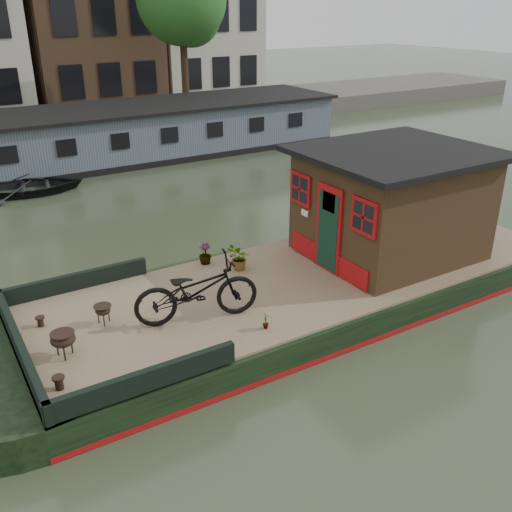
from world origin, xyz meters
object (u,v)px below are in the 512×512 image
cabin (392,202)px  bicycle (196,290)px  brazier_front (64,345)px  dinghy (29,183)px  brazier_rear (103,315)px

cabin → bicycle: bearing=-175.1°
brazier_front → dinghy: brazier_front is taller
brazier_rear → cabin: bearing=-2.7°
brazier_rear → dinghy: bearing=85.5°
cabin → brazier_rear: bearing=177.3°
bicycle → brazier_rear: 1.74m
cabin → brazier_front: size_ratio=8.91×
bicycle → brazier_rear: (-1.52, 0.74, -0.41)m
cabin → brazier_front: 7.56m
brazier_front → brazier_rear: brazier_front is taller
cabin → dinghy: bearing=117.3°
cabin → bicycle: 5.15m
bicycle → dinghy: bearing=16.9°
dinghy → brazier_front: bearing=-179.2°
cabin → bicycle: cabin is taller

